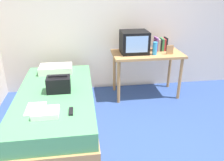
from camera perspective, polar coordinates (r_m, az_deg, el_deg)
ground_plane at (r=2.82m, az=6.60°, el=-18.27°), size 8.00×8.00×0.00m
wall_back at (r=4.10m, az=0.44°, el=15.58°), size 5.20×0.10×2.60m
bed at (r=3.20m, az=-13.52°, el=-7.19°), size 1.00×2.00×0.54m
desk at (r=3.92m, az=8.71°, el=5.45°), size 1.16×0.60×0.77m
tv at (r=3.82m, az=5.55°, el=9.48°), size 0.44×0.39×0.36m
water_bottle at (r=3.78m, az=10.61°, el=7.86°), size 0.07×0.07×0.21m
book_row at (r=4.05m, az=11.93°, el=8.82°), size 0.20×0.17×0.23m
picture_frame at (r=3.87m, az=14.20°, el=7.44°), size 0.11×0.02×0.15m
pillow at (r=3.71m, az=-13.78°, el=2.81°), size 0.50×0.31×0.11m
handbag at (r=3.04m, az=-13.12°, el=-0.91°), size 0.30×0.20×0.22m
magazine at (r=2.74m, az=-18.46°, el=-6.64°), size 0.21×0.29×0.01m
remote_dark at (r=2.58m, az=-10.15°, el=-7.54°), size 0.04×0.16×0.02m
folded_towel at (r=2.58m, az=-16.17°, el=-7.67°), size 0.28×0.22×0.06m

